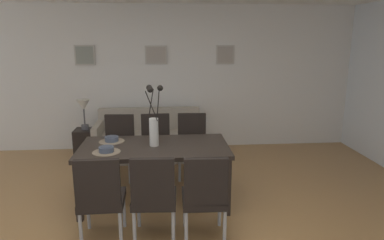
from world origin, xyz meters
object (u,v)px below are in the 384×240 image
at_px(sofa, 149,140).
at_px(framed_picture_center, 156,55).
at_px(centerpiece_vase, 154,123).
at_px(framed_picture_right, 225,55).
at_px(dining_chair_far_left, 154,194).
at_px(dining_chair_far_right, 156,143).
at_px(bowl_near_left, 106,149).
at_px(dining_chair_mid_left, 205,194).
at_px(dining_chair_mid_right, 192,142).
at_px(dining_table, 154,152).
at_px(table_lamp, 84,108).
at_px(dining_chair_near_left, 101,195).
at_px(framed_picture_left, 85,55).
at_px(dining_chair_near_right, 119,144).
at_px(side_table, 86,144).
at_px(bowl_near_right, 112,139).

relative_size(sofa, framed_picture_center, 4.56).
height_order(centerpiece_vase, framed_picture_right, framed_picture_right).
relative_size(dining_chair_far_left, dining_chair_far_right, 1.00).
relative_size(dining_chair_far_left, framed_picture_center, 2.34).
relative_size(dining_chair_far_right, centerpiece_vase, 1.25).
xyz_separation_m(bowl_near_left, sofa, (0.40, 1.98, -0.50)).
bearing_deg(dining_chair_mid_left, dining_chair_mid_right, 89.47).
xyz_separation_m(dining_chair_far_left, dining_chair_mid_right, (0.52, 1.72, 0.00)).
height_order(dining_table, table_lamp, table_lamp).
distance_m(dining_chair_mid_right, framed_picture_right, 1.97).
relative_size(dining_chair_far_right, framed_picture_center, 2.34).
bearing_deg(centerpiece_vase, bowl_near_left, -158.62).
height_order(dining_chair_near_left, framed_picture_left, framed_picture_left).
xyz_separation_m(dining_table, dining_chair_mid_left, (0.52, -0.90, -0.15)).
relative_size(dining_chair_mid_right, framed_picture_left, 2.61).
xyz_separation_m(dining_chair_near_left, dining_chair_far_right, (0.51, 1.72, 0.00)).
xyz_separation_m(dining_table, centerpiece_vase, (0.00, 0.00, 0.36)).
bearing_deg(framed_picture_left, dining_chair_mid_left, -60.70).
relative_size(dining_chair_far_left, bowl_near_left, 5.41).
relative_size(centerpiece_vase, sofa, 0.41).
distance_m(centerpiece_vase, bowl_near_left, 0.63).
distance_m(dining_chair_near_right, bowl_near_left, 1.11).
bearing_deg(framed_picture_left, side_table, -85.59).
bearing_deg(table_lamp, dining_table, -54.60).
relative_size(sofa, table_lamp, 3.51).
relative_size(dining_chair_mid_left, dining_chair_mid_right, 1.00).
height_order(bowl_near_right, framed_picture_center, framed_picture_center).
height_order(dining_chair_near_right, dining_chair_far_left, same).
distance_m(dining_table, dining_chair_far_left, 0.87).
xyz_separation_m(dining_chair_mid_right, centerpiece_vase, (-0.53, -0.86, 0.51)).
bearing_deg(framed_picture_center, framed_picture_right, 0.00).
height_order(dining_chair_mid_left, table_lamp, table_lamp).
bearing_deg(dining_chair_near_left, bowl_near_right, 91.64).
height_order(dining_chair_near_left, sofa, dining_chair_near_left).
xyz_separation_m(dining_chair_mid_right, framed_picture_left, (-1.78, 1.38, 1.21)).
bearing_deg(dining_chair_near_right, dining_chair_far_left, -72.13).
bearing_deg(dining_chair_near_right, framed_picture_right, 37.63).
bearing_deg(bowl_near_right, dining_chair_far_left, -62.70).
relative_size(centerpiece_vase, framed_picture_center, 1.87).
bearing_deg(dining_chair_near_right, dining_chair_mid_right, -0.06).
bearing_deg(sofa, dining_chair_mid_right, -53.14).
height_order(table_lamp, framed_picture_right, framed_picture_right).
xyz_separation_m(dining_chair_mid_left, bowl_near_right, (-1.06, 1.11, 0.27)).
distance_m(dining_table, framed_picture_left, 2.78).
xyz_separation_m(framed_picture_left, framed_picture_center, (1.25, -0.00, 0.00)).
bearing_deg(sofa, framed_picture_left, 156.43).
bearing_deg(dining_chair_near_right, dining_table, -57.86).
distance_m(dining_chair_near_left, side_table, 2.65).
bearing_deg(side_table, centerpiece_vase, -54.56).
relative_size(dining_table, dining_chair_mid_right, 1.96).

